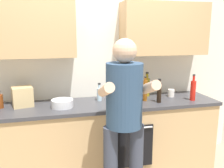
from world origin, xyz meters
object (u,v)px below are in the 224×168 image
Objects in this scene: bottle_hotsauce at (193,90)px; bottle_oil at (147,86)px; person_standing at (124,113)px; grocery_bag_bread at (22,97)px; mixing_bowl at (62,103)px; bottle_wine at (137,95)px; bottle_syrup at (145,90)px; bottle_water at (99,94)px; cup_coffee at (171,93)px; bottle_soy at (159,92)px.

bottle_hotsauce is 0.59m from bottle_oil.
grocery_bag_bread is at bearing 142.01° from person_standing.
bottle_hotsauce is 1.60m from mixing_bowl.
bottle_wine is 0.86× the size of bottle_oil.
bottle_water is (-0.55, 0.14, -0.05)m from bottle_syrup.
bottle_wine is 0.61m from cup_coffee.
bottle_syrup reaches higher than grocery_bag_bread.
person_standing is 6.79× the size of mixing_bowl.
grocery_bag_bread is (-0.44, 0.15, 0.07)m from mixing_bowl.
bottle_water is 0.49m from mixing_bowl.
bottle_oil is at bearing 12.33° from mixing_bowl.
grocery_bag_bread is at bearing -178.76° from bottle_water.
person_standing is at bearing -123.54° from bottle_oil.
bottle_hotsauce is (1.05, 0.52, 0.04)m from person_standing.
bottle_oil reaches higher than bottle_water.
person_standing reaches higher than bottle_syrup.
bottle_water is at bearing 166.90° from bottle_hotsauce.
mixing_bowl is at bearing -18.51° from grocery_bag_bread.
bottle_hotsauce reaches higher than bottle_wine.
grocery_bag_bread is at bearing 179.56° from cup_coffee.
bottle_soy is at bearing -20.41° from bottle_water.
bottle_water is at bearing 19.87° from mixing_bowl.
cup_coffee is (0.41, 0.11, -0.09)m from bottle_syrup.
bottle_soy is 1.29× the size of grocery_bag_bread.
bottle_hotsauce reaches higher than bottle_soy.
person_standing is 5.49× the size of bottle_syrup.
grocery_bag_bread is (-1.30, 0.25, -0.01)m from bottle_wine.
bottle_wine is at bearing -139.04° from bottle_syrup.
bottle_wine is 0.73m from bottle_hotsauce.
cup_coffee is 0.39× the size of mixing_bowl.
cup_coffee is (0.87, 0.75, -0.04)m from person_standing.
person_standing reaches higher than grocery_bag_bread.
bottle_wine is at bearing -179.47° from bottle_hotsauce.
bottle_oil is at bearing 94.38° from bottle_soy.
grocery_bag_bread is (-0.98, 0.77, 0.02)m from person_standing.
cup_coffee is at bearing 38.58° from bottle_soy.
bottle_water is 0.76× the size of bottle_soy.
person_standing is at bearing -121.36° from bottle_wine.
bottle_soy is at bearing -39.89° from bottle_syrup.
bottle_oil is (-0.48, 0.34, -0.00)m from bottle_hotsauce.
bottle_hotsauce is 0.45m from bottle_soy.
bottle_wine reaches higher than cup_coffee.
bottle_oil is (0.57, 0.86, 0.04)m from person_standing.
bottle_syrup reaches higher than mixing_bowl.
bottle_water is at bearing 96.15° from person_standing.
bottle_oil is (0.11, 0.22, -0.01)m from bottle_syrup.
mixing_bowl is at bearing 175.59° from bottle_soy.
bottle_soy is at bearing -85.62° from bottle_oil.
bottle_wine is 1.22× the size of grocery_bag_bread.
bottle_syrup is at bearing -165.35° from cup_coffee.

